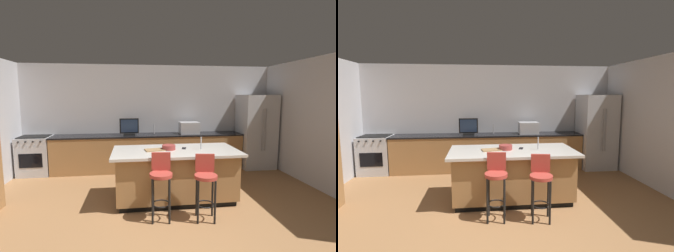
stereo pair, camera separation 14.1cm
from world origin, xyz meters
TOP-DOWN VIEW (x-y plane):
  - wall_back at (0.00, 4.09)m, footprint 6.83×0.12m
  - wall_right at (3.21, 2.04)m, footprint 0.12×4.49m
  - counter_back at (-0.06, 3.71)m, footprint 4.65×0.62m
  - kitchen_island at (0.28, 1.84)m, footprint 2.20×1.07m
  - refrigerator at (2.69, 3.62)m, footprint 0.83×0.82m
  - range_oven at (-2.75, 3.71)m, footprint 0.71×0.63m
  - microwave at (0.94, 3.71)m, footprint 0.48×0.36m
  - tv_monitor at (-0.56, 3.66)m, footprint 0.46×0.16m
  - sink_faucet_back at (0.06, 3.81)m, footprint 0.02×0.02m
  - sink_faucet_island at (0.74, 1.84)m, footprint 0.02×0.02m
  - bar_stool_left at (-0.06, 1.17)m, footprint 0.34×0.35m
  - bar_stool_right at (0.60, 1.08)m, footprint 0.34×0.36m
  - fruit_bowl at (0.16, 1.88)m, footprint 0.24×0.24m
  - cell_phone at (0.45, 1.94)m, footprint 0.11×0.16m
  - cutting_board at (-0.08, 1.85)m, footprint 0.39×0.27m

SIDE VIEW (x-z plane):
  - counter_back at x=-0.06m, z-range 0.00..0.90m
  - range_oven at x=-2.75m, z-range 0.00..0.91m
  - kitchen_island at x=0.28m, z-range 0.01..0.92m
  - bar_stool_right at x=0.60m, z-range 0.10..1.07m
  - bar_stool_left at x=-0.06m, z-range 0.10..1.10m
  - cell_phone at x=0.45m, z-range 0.91..0.92m
  - cutting_board at x=-0.08m, z-range 0.91..0.93m
  - refrigerator at x=2.69m, z-range 0.00..1.87m
  - fruit_bowl at x=0.16m, z-range 0.91..0.99m
  - sink_faucet_back at x=0.06m, z-range 0.90..1.14m
  - sink_faucet_island at x=0.74m, z-range 0.91..1.13m
  - microwave at x=0.94m, z-range 0.90..1.19m
  - tv_monitor at x=-0.56m, z-range 0.88..1.29m
  - wall_back at x=0.00m, z-range 0.00..2.62m
  - wall_right at x=3.21m, z-range 0.00..2.62m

